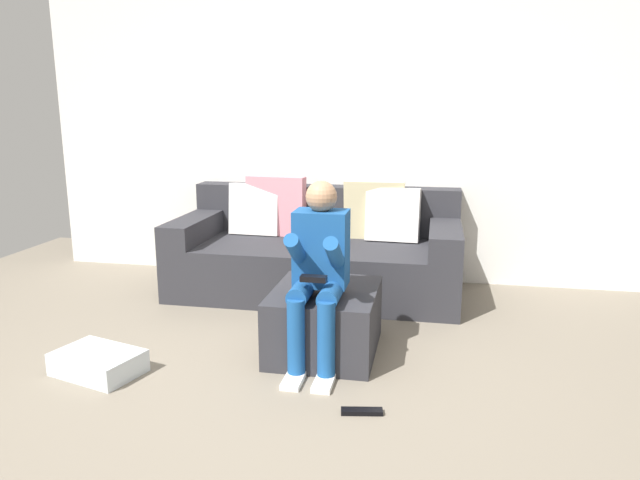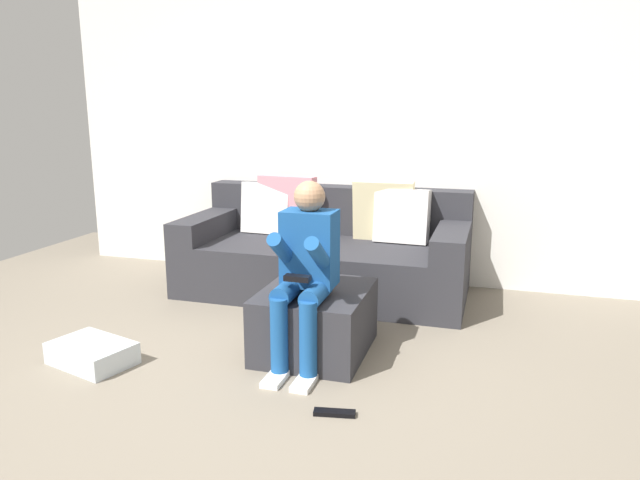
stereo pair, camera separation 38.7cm
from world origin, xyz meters
name	(u,v)px [view 2 (the right image)]	position (x,y,z in m)	size (l,w,h in m)	color
ground_plane	(230,409)	(0.00, 0.00, 0.00)	(6.57, 6.57, 0.00)	slate
wall_back	(353,123)	(0.00, 2.44, 1.29)	(5.06, 0.10, 2.59)	silver
couch_sectional	(327,252)	(-0.09, 1.96, 0.31)	(2.17, 1.00, 0.88)	#2D2D33
ottoman	(315,321)	(0.19, 0.79, 0.19)	(0.60, 0.71, 0.38)	#2D2D33
person_seated	(305,265)	(0.18, 0.62, 0.58)	(0.30, 0.56, 1.03)	#194C8C
storage_bin	(92,353)	(-0.97, 0.25, 0.06)	(0.46, 0.31, 0.13)	silver
remote_near_ottoman	(334,413)	(0.50, 0.10, 0.01)	(0.20, 0.05, 0.02)	black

